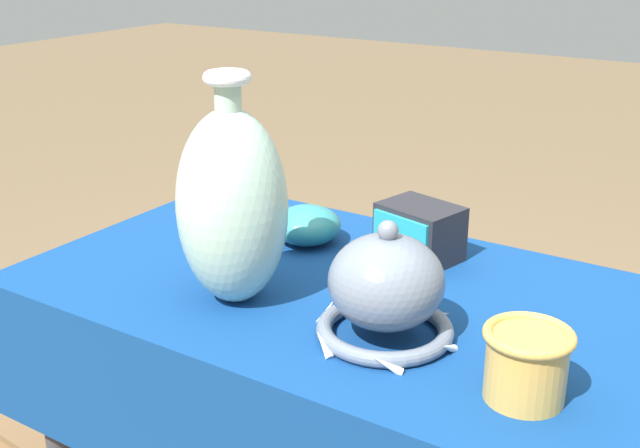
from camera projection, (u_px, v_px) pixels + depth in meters
name	position (u px, v px, depth m)	size (l,w,h in m)	color
display_table	(345.00, 343.00, 1.25)	(1.02, 0.59, 0.70)	#38383D
vase_tall_bulbous	(232.00, 205.00, 1.14)	(0.16, 0.16, 0.34)	#A8CCB7
vase_dome_bell	(386.00, 291.00, 1.06)	(0.20, 0.19, 0.17)	slate
mosaic_tile_box	(419.00, 232.00, 1.32)	(0.14, 0.13, 0.09)	#232328
bowl_shallow_teal	(307.00, 225.00, 1.39)	(0.12, 0.12, 0.07)	teal
cup_wide_ochre	(527.00, 362.00, 0.93)	(0.11, 0.11, 0.09)	gold
wooden_crate	(56.00, 430.00, 1.85)	(0.41, 0.37, 0.24)	olive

